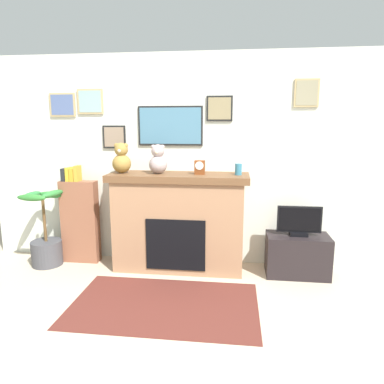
# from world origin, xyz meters

# --- Properties ---
(ground_plane) EXTENTS (12.00, 12.00, 0.00)m
(ground_plane) POSITION_xyz_m (0.00, 0.00, 0.00)
(ground_plane) COLOR #BAA88E
(back_wall) EXTENTS (5.20, 0.15, 2.60)m
(back_wall) POSITION_xyz_m (-0.00, 2.00, 1.31)
(back_wall) COLOR silver
(back_wall) RESTS_ON ground_plane
(fireplace) EXTENTS (1.66, 0.57, 1.18)m
(fireplace) POSITION_xyz_m (-0.06, 1.68, 0.59)
(fireplace) COLOR #9A6E4F
(fireplace) RESTS_ON ground_plane
(bookshelf) EXTENTS (0.46, 0.16, 1.25)m
(bookshelf) POSITION_xyz_m (-1.35, 1.74, 0.56)
(bookshelf) COLOR brown
(bookshelf) RESTS_ON ground_plane
(potted_plant) EXTENTS (0.46, 0.51, 0.97)m
(potted_plant) POSITION_xyz_m (-1.73, 1.56, 0.31)
(potted_plant) COLOR #3F3F44
(potted_plant) RESTS_ON ground_plane
(tv_stand) EXTENTS (0.72, 0.40, 0.48)m
(tv_stand) POSITION_xyz_m (1.36, 1.64, 0.24)
(tv_stand) COLOR black
(tv_stand) RESTS_ON ground_plane
(television) EXTENTS (0.50, 0.14, 0.35)m
(television) POSITION_xyz_m (1.36, 1.64, 0.65)
(television) COLOR black
(television) RESTS_ON tv_stand
(area_rug) EXTENTS (1.83, 1.12, 0.01)m
(area_rug) POSITION_xyz_m (-0.06, 0.75, 0.00)
(area_rug) COLOR #56251F
(area_rug) RESTS_ON ground_plane
(candle_jar) EXTENTS (0.08, 0.08, 0.13)m
(candle_jar) POSITION_xyz_m (0.65, 1.66, 1.24)
(candle_jar) COLOR teal
(candle_jar) RESTS_ON fireplace
(mantel_clock) EXTENTS (0.12, 0.09, 0.16)m
(mantel_clock) POSITION_xyz_m (0.20, 1.66, 1.26)
(mantel_clock) COLOR brown
(mantel_clock) RESTS_ON fireplace
(teddy_bear_brown) EXTENTS (0.22, 0.22, 0.36)m
(teddy_bear_brown) POSITION_xyz_m (-0.74, 1.66, 1.34)
(teddy_bear_brown) COLOR olive
(teddy_bear_brown) RESTS_ON fireplace
(teddy_bear_cream) EXTENTS (0.21, 0.21, 0.35)m
(teddy_bear_cream) POSITION_xyz_m (-0.30, 1.66, 1.33)
(teddy_bear_cream) COLOR #A18F8E
(teddy_bear_cream) RESTS_ON fireplace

